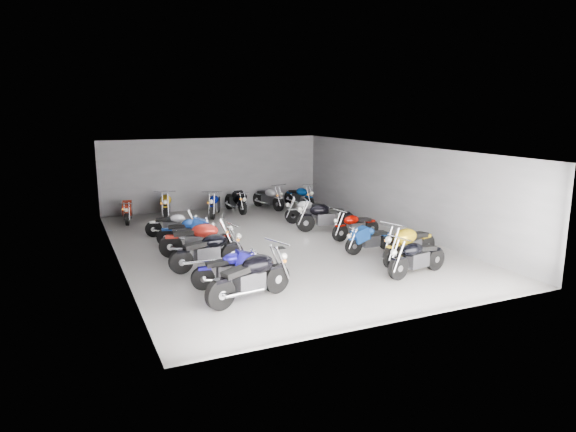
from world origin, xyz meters
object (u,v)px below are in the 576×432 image
at_px(motorcycle_right_c, 370,239).
at_px(motorcycle_back_e, 268,198).
at_px(motorcycle_left_e, 187,231).
at_px(motorcycle_right_a, 417,257).
at_px(motorcycle_right_f, 309,211).
at_px(motorcycle_back_d, 236,201).
at_px(motorcycle_left_c, 208,251).
at_px(motorcycle_left_d, 198,239).
at_px(motorcycle_back_b, 166,205).
at_px(motorcycle_right_b, 409,244).
at_px(motorcycle_left_a, 251,277).
at_px(motorcycle_back_f, 299,197).
at_px(motorcycle_left_b, 230,269).
at_px(motorcycle_left_f, 173,224).
at_px(motorcycle_back_c, 215,204).
at_px(drain_grate, 280,248).
at_px(motorcycle_back_a, 128,211).
at_px(motorcycle_right_e, 325,217).
at_px(motorcycle_right_d, 355,226).

xyz_separation_m(motorcycle_right_c, motorcycle_back_e, (-0.24, 8.01, 0.08)).
height_order(motorcycle_left_e, motorcycle_right_a, motorcycle_right_a).
height_order(motorcycle_right_f, motorcycle_back_d, motorcycle_back_d).
height_order(motorcycle_left_c, motorcycle_right_f, motorcycle_left_c).
bearing_deg(motorcycle_back_e, motorcycle_left_d, 36.88).
bearing_deg(motorcycle_back_b, motorcycle_right_b, 132.05).
bearing_deg(motorcycle_left_a, motorcycle_back_f, 131.86).
distance_m(motorcycle_left_b, motorcycle_right_a, 5.10).
distance_m(motorcycle_left_d, motorcycle_right_a, 6.53).
xyz_separation_m(motorcycle_left_e, motorcycle_left_f, (-0.21, 1.38, -0.02)).
bearing_deg(motorcycle_back_c, drain_grate, 119.72).
distance_m(motorcycle_right_a, motorcycle_back_a, 12.01).
relative_size(motorcycle_right_b, motorcycle_back_e, 1.09).
bearing_deg(motorcycle_left_b, motorcycle_back_b, -178.32).
bearing_deg(drain_grate, motorcycle_right_f, 49.34).
height_order(motorcycle_back_a, motorcycle_back_f, motorcycle_back_f).
relative_size(motorcycle_left_a, motorcycle_right_a, 1.10).
height_order(motorcycle_right_b, motorcycle_back_a, motorcycle_right_b).
bearing_deg(motorcycle_left_c, motorcycle_left_d, 171.37).
bearing_deg(motorcycle_left_d, motorcycle_back_b, -163.50).
xyz_separation_m(motorcycle_right_f, motorcycle_back_c, (-3.09, 2.81, 0.02)).
distance_m(motorcycle_right_a, motorcycle_right_e, 5.62).
bearing_deg(motorcycle_right_e, motorcycle_left_d, 117.64).
bearing_deg(motorcycle_left_e, motorcycle_right_d, 88.05).
height_order(motorcycle_right_a, motorcycle_back_b, motorcycle_back_b).
xyz_separation_m(motorcycle_left_b, motorcycle_left_c, (-0.12, 1.64, 0.07)).
xyz_separation_m(motorcycle_right_f, motorcycle_back_a, (-6.58, 3.11, -0.02)).
height_order(motorcycle_left_b, motorcycle_back_a, motorcycle_left_b).
bearing_deg(motorcycle_left_a, motorcycle_back_d, 146.25).
relative_size(motorcycle_right_b, motorcycle_right_f, 1.15).
xyz_separation_m(motorcycle_left_c, motorcycle_left_f, (-0.14, 4.21, -0.08)).
distance_m(motorcycle_right_c, motorcycle_right_f, 4.65).
bearing_deg(motorcycle_back_c, motorcycle_left_d, 93.85).
bearing_deg(motorcycle_right_c, drain_grate, 54.06).
height_order(motorcycle_back_c, motorcycle_back_f, motorcycle_back_c).
relative_size(motorcycle_left_f, motorcycle_right_a, 0.86).
distance_m(drain_grate, motorcycle_back_e, 6.74).
relative_size(motorcycle_left_e, motorcycle_right_f, 0.96).
bearing_deg(motorcycle_left_f, motorcycle_left_d, 23.27).
xyz_separation_m(motorcycle_left_a, motorcycle_left_d, (-0.21, 4.12, -0.02)).
xyz_separation_m(motorcycle_left_f, motorcycle_right_b, (5.70, -6.08, 0.12)).
relative_size(motorcycle_left_c, motorcycle_back_e, 1.05).
bearing_deg(motorcycle_right_f, motorcycle_right_e, -169.13).
xyz_separation_m(motorcycle_right_c, motorcycle_back_f, (1.20, 7.78, 0.06)).
distance_m(drain_grate, motorcycle_left_e, 3.15).
distance_m(motorcycle_left_a, motorcycle_right_c, 5.44).
bearing_deg(motorcycle_back_d, motorcycle_right_c, 97.26).
xyz_separation_m(motorcycle_left_b, motorcycle_back_c, (2.11, 8.67, 0.04)).
height_order(motorcycle_right_a, motorcycle_back_e, motorcycle_back_e).
relative_size(motorcycle_back_c, motorcycle_back_d, 0.94).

